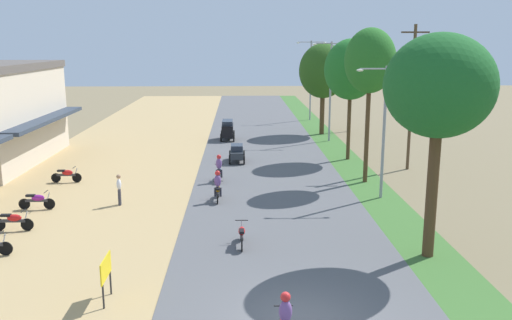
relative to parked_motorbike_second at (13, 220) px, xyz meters
name	(u,v)px	position (x,y,z in m)	size (l,w,h in m)	color
median_strip	(488,320)	(17.57, -8.46, -0.52)	(2.40, 140.00, 0.06)	#3D6B2D
parked_motorbike_second	(13,220)	(0.00, 0.00, 0.00)	(1.80, 0.54, 0.94)	black
parked_motorbike_third	(37,200)	(-0.09, 3.17, 0.00)	(1.80, 0.54, 0.94)	black
parked_motorbike_fourth	(67,174)	(-0.27, 8.54, 0.00)	(1.80, 0.54, 0.94)	black
street_signboard	(106,271)	(5.75, -6.92, 0.55)	(0.06, 1.30, 1.50)	#262628
pedestrian_on_shoulder	(119,188)	(3.88, 3.79, 0.41)	(0.27, 0.38, 1.62)	#33333D
median_tree_nearest	(439,87)	(17.43, -3.42, 6.09)	(4.09, 4.09, 8.59)	#4C351E
median_tree_second	(370,62)	(17.59, 8.13, 6.63)	(2.95, 2.95, 9.04)	#4C351E
median_tree_third	(351,70)	(17.82, 14.59, 5.85)	(3.70, 3.70, 8.47)	#4C351E
median_tree_fourth	(323,71)	(17.57, 25.53, 5.18)	(4.31, 4.31, 8.14)	#4C351E
streetlamp_near	(384,122)	(17.67, 4.75, 3.60)	(3.16, 0.20, 7.02)	gray
streetlamp_mid	(331,85)	(17.67, 21.99, 4.24)	(3.16, 0.20, 8.26)	gray
streetlamp_far	(311,75)	(17.67, 34.72, 4.29)	(3.16, 0.20, 8.36)	gray
utility_pole_near	(349,86)	(20.31, 27.21, 3.76)	(1.80, 0.20, 8.25)	brown
utility_pole_far	(412,96)	(21.21, 11.58, 4.33)	(1.80, 0.20, 9.38)	brown
car_sedan_charcoal	(237,152)	(9.88, 13.91, 0.19)	(1.10, 2.26, 1.19)	#282D33
car_van_black	(228,129)	(9.05, 22.62, 0.47)	(1.19, 2.41, 1.67)	black
motorbike_ahead_second	(242,234)	(10.12, -2.14, 0.02)	(0.54, 1.80, 0.94)	black
motorbike_ahead_third	(218,186)	(8.91, 4.34, 0.30)	(0.54, 1.80, 1.66)	black
motorbike_ahead_fourth	(219,169)	(8.83, 8.45, 0.30)	(0.54, 1.80, 1.66)	black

